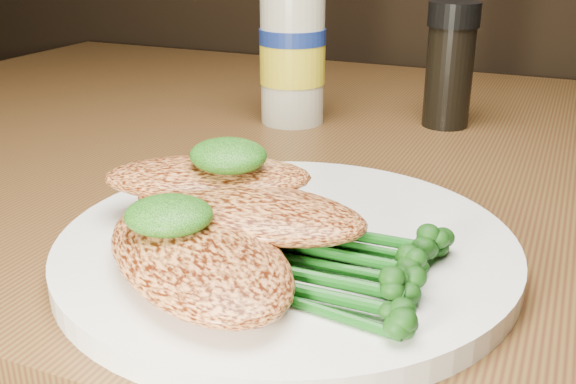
% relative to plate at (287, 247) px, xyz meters
% --- Properties ---
extents(plate, '(0.29, 0.29, 0.01)m').
position_rel_plate_xyz_m(plate, '(0.00, 0.00, 0.00)').
color(plate, white).
rests_on(plate, dining_table).
extents(chicken_front, '(0.18, 0.17, 0.03)m').
position_rel_plate_xyz_m(chicken_front, '(-0.03, -0.07, 0.02)').
color(chicken_front, '#ED904B').
rests_on(chicken_front, plate).
extents(chicken_mid, '(0.15, 0.08, 0.02)m').
position_rel_plate_xyz_m(chicken_mid, '(-0.02, -0.02, 0.03)').
color(chicken_mid, '#ED904B').
rests_on(chicken_mid, plate).
extents(chicken_back, '(0.15, 0.12, 0.02)m').
position_rel_plate_xyz_m(chicken_back, '(-0.06, 0.01, 0.04)').
color(chicken_back, '#ED904B').
rests_on(chicken_back, plate).
extents(pesto_front, '(0.06, 0.05, 0.02)m').
position_rel_plate_xyz_m(pesto_front, '(-0.04, -0.06, 0.04)').
color(pesto_front, '#123708').
rests_on(pesto_front, chicken_front).
extents(pesto_back, '(0.07, 0.06, 0.02)m').
position_rel_plate_xyz_m(pesto_back, '(-0.04, 0.01, 0.05)').
color(pesto_back, '#123708').
rests_on(pesto_back, chicken_back).
extents(broccolini_bundle, '(0.16, 0.14, 0.02)m').
position_rel_plate_xyz_m(broccolini_bundle, '(0.04, -0.03, 0.02)').
color(broccolini_bundle, '#114E11').
rests_on(broccolini_bundle, plate).
extents(mayo_bottle, '(0.09, 0.09, 0.19)m').
position_rel_plate_xyz_m(mayo_bottle, '(-0.12, 0.29, 0.09)').
color(mayo_bottle, beige).
rests_on(mayo_bottle, dining_table).
extents(pepper_grinder, '(0.06, 0.06, 0.13)m').
position_rel_plate_xyz_m(pepper_grinder, '(0.03, 0.35, 0.06)').
color(pepper_grinder, black).
rests_on(pepper_grinder, dining_table).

